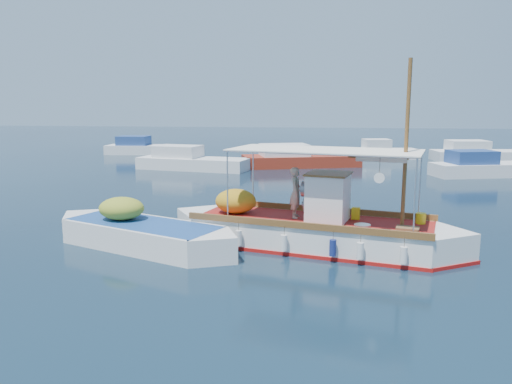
# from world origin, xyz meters

# --- Properties ---
(ground) EXTENTS (160.00, 160.00, 0.00)m
(ground) POSITION_xyz_m (0.00, 0.00, 0.00)
(ground) COLOR black
(ground) RESTS_ON ground
(fishing_caique) EXTENTS (9.32, 4.15, 5.84)m
(fishing_caique) POSITION_xyz_m (0.50, -0.01, 0.51)
(fishing_caique) COLOR white
(fishing_caique) RESTS_ON ground
(dinghy) EXTENTS (6.47, 3.76, 1.71)m
(dinghy) POSITION_xyz_m (-4.72, -0.73, 0.36)
(dinghy) COLOR white
(dinghy) RESTS_ON ground
(bg_boat_nw) EXTENTS (7.89, 3.71, 1.80)m
(bg_boat_nw) POSITION_xyz_m (-8.21, 17.66, 0.49)
(bg_boat_nw) COLOR silver
(bg_boat_nw) RESTS_ON ground
(bg_boat_n) EXTENTS (8.64, 5.16, 1.80)m
(bg_boat_n) POSITION_xyz_m (-1.06, 20.22, 0.49)
(bg_boat_n) COLOR maroon
(bg_boat_n) RESTS_ON ground
(bg_boat_ne) EXTENTS (6.86, 3.86, 1.80)m
(bg_boat_ne) POSITION_xyz_m (10.53, 16.99, 0.49)
(bg_boat_ne) COLOR silver
(bg_boat_ne) RESTS_ON ground
(bg_boat_e) EXTENTS (7.51, 3.48, 1.80)m
(bg_boat_e) POSITION_xyz_m (12.73, 25.81, 0.49)
(bg_boat_e) COLOR silver
(bg_boat_e) RESTS_ON ground
(bg_boat_far_w) EXTENTS (6.80, 2.65, 1.80)m
(bg_boat_far_w) POSITION_xyz_m (-15.20, 27.29, 0.49)
(bg_boat_far_w) COLOR silver
(bg_boat_far_w) RESTS_ON ground
(bg_boat_far_n) EXTENTS (5.41, 2.99, 1.80)m
(bg_boat_far_n) POSITION_xyz_m (5.59, 26.29, 0.49)
(bg_boat_far_n) COLOR silver
(bg_boat_far_n) RESTS_ON ground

